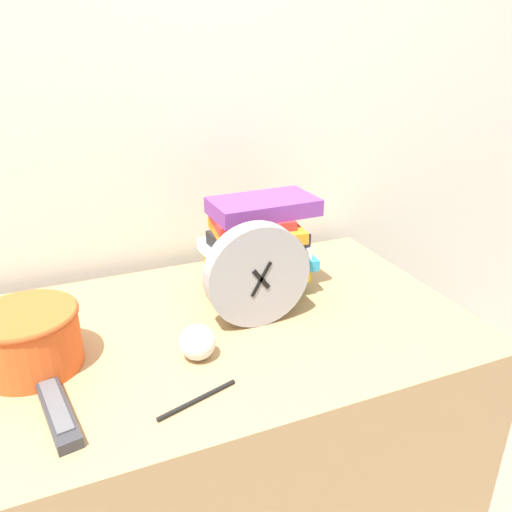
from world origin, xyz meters
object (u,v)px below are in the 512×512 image
(tv_remote, at_px, (57,410))
(basket, at_px, (29,337))
(desk_clock, at_px, (257,275))
(crumpled_paper_ball, at_px, (198,342))
(pen, at_px, (197,400))
(book_stack, at_px, (257,245))

(tv_remote, bearing_deg, basket, 101.93)
(desk_clock, relative_size, crumpled_paper_ball, 3.25)
(desk_clock, xyz_separation_m, pen, (-0.19, -0.20, -0.11))
(book_stack, bearing_deg, pen, -126.62)
(desk_clock, distance_m, basket, 0.45)
(tv_remote, height_order, pen, tv_remote)
(desk_clock, distance_m, crumpled_paper_ball, 0.19)
(desk_clock, relative_size, book_stack, 0.87)
(basket, height_order, crumpled_paper_ball, basket)
(book_stack, relative_size, tv_remote, 1.32)
(desk_clock, xyz_separation_m, crumpled_paper_ball, (-0.16, -0.08, -0.08))
(book_stack, distance_m, tv_remote, 0.56)
(desk_clock, xyz_separation_m, tv_remote, (-0.41, -0.14, -0.10))
(desk_clock, distance_m, book_stack, 0.15)
(basket, height_order, pen, basket)
(book_stack, xyz_separation_m, crumpled_paper_ball, (-0.22, -0.22, -0.08))
(tv_remote, distance_m, pen, 0.23)
(crumpled_paper_ball, xyz_separation_m, pen, (-0.04, -0.12, -0.03))
(desk_clock, xyz_separation_m, book_stack, (0.06, 0.14, 0.00))
(basket, bearing_deg, crumpled_paper_ball, -17.66)
(book_stack, relative_size, basket, 1.37)
(book_stack, distance_m, pen, 0.44)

